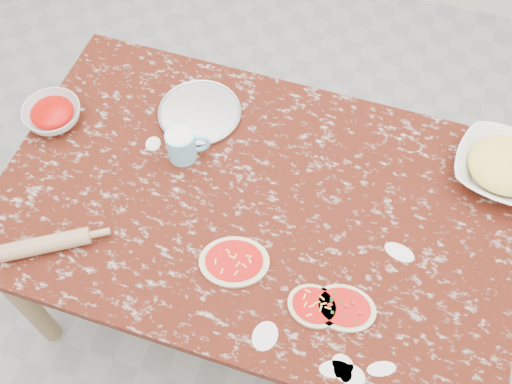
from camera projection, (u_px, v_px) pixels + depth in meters
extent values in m
plane|color=gray|center=(256.00, 292.00, 2.46)|extent=(4.00, 4.00, 0.00)
cube|color=#3E130B|center=(256.00, 204.00, 1.84)|extent=(1.60, 1.00, 0.04)
cube|color=#958154|center=(256.00, 213.00, 1.89)|extent=(1.50, 0.90, 0.08)
cylinder|color=#958154|center=(24.00, 301.00, 2.07)|extent=(0.07, 0.07, 0.71)
cylinder|color=#958154|center=(125.00, 121.00, 2.48)|extent=(0.07, 0.07, 0.71)
cylinder|color=#958154|center=(469.00, 214.00, 2.25)|extent=(0.07, 0.07, 0.71)
cylinder|color=#B2B2B7|center=(200.00, 113.00, 2.00)|extent=(0.28, 0.28, 0.01)
imported|color=white|center=(53.00, 115.00, 1.96)|extent=(0.23, 0.23, 0.06)
imported|color=white|center=(502.00, 169.00, 1.84)|extent=(0.34, 0.34, 0.07)
cylinder|color=#75CDE9|center=(181.00, 145.00, 1.87)|extent=(0.09, 0.09, 0.11)
torus|color=#75CDE9|center=(199.00, 144.00, 1.87)|extent=(0.08, 0.05, 0.08)
cylinder|color=silver|center=(180.00, 138.00, 1.83)|extent=(0.07, 0.07, 0.01)
ellipsoid|color=beige|center=(234.00, 262.00, 1.71)|extent=(0.24, 0.21, 0.01)
ellipsoid|color=red|center=(234.00, 261.00, 1.70)|extent=(0.20, 0.18, 0.00)
ellipsoid|color=beige|center=(314.00, 306.00, 1.64)|extent=(0.16, 0.14, 0.01)
ellipsoid|color=red|center=(314.00, 305.00, 1.63)|extent=(0.13, 0.11, 0.00)
ellipsoid|color=beige|center=(344.00, 308.00, 1.63)|extent=(0.19, 0.15, 0.01)
ellipsoid|color=red|center=(344.00, 307.00, 1.63)|extent=(0.15, 0.12, 0.00)
cylinder|color=tan|center=(45.00, 244.00, 1.71)|extent=(0.25, 0.18, 0.05)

